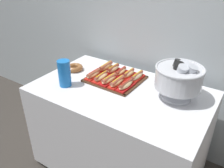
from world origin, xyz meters
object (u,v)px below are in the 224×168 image
Objects in this scene: punch_bowl at (179,77)px; buffet_table at (120,129)px; hot_dog_0 at (94,75)px; hot_dog_7 at (121,72)px; hot_dog_6 at (113,69)px; hot_dog_8 at (129,74)px; hot_dog_1 at (101,77)px; hot_dog_9 at (137,77)px; hot_dog_2 at (109,80)px; cup_stack at (64,73)px; hot_dog_5 at (106,67)px; serving_tray at (115,79)px; hot_dog_3 at (117,82)px; donut at (75,68)px; hot_dog_4 at (126,85)px.

buffet_table is at bearing -162.95° from punch_bowl.
hot_dog_7 is at bearing 46.43° from hot_dog_0.
hot_dog_6 is 0.15m from hot_dog_8.
hot_dog_1 is 0.99× the size of hot_dog_9.
hot_dog_2 is 0.34m from cup_stack.
hot_dog_6 is (0.00, 0.16, 0.00)m from hot_dog_1.
hot_dog_6 is 0.78× the size of cup_stack.
hot_dog_1 is at bearing -66.85° from hot_dog_5.
hot_dog_0 is 0.08m from hot_dog_1.
buffet_table is at bearing -77.76° from hot_dog_8.
hot_dog_0 is at bearing 178.70° from hot_dog_2.
serving_tray is 2.55× the size of hot_dog_8.
buffet_table is at bearing -36.85° from hot_dog_5.
hot_dog_6 reaches higher than serving_tray.
punch_bowl reaches higher than hot_dog_1.
hot_dog_5 is 0.87× the size of cup_stack.
hot_dog_6 is at bearing 134.08° from buffet_table.
hot_dog_3 is 1.00× the size of hot_dog_5.
hot_dog_0 is 0.22m from hot_dog_7.
serving_tray is at bearing -179.79° from punch_bowl.
donut is at bearing 172.81° from hot_dog_1.
hot_dog_4 is (0.07, -0.00, -0.00)m from hot_dog_3.
cup_stack reaches higher than hot_dog_7.
punch_bowl is at bearing 9.57° from hot_dog_2.
hot_dog_8 is at bearing 64.26° from hot_dog_2.
donut is (-0.53, 0.04, -0.01)m from hot_dog_4.
hot_dog_0 reaches higher than hot_dog_8.
buffet_table is at bearing -59.21° from hot_dog_7.
hot_dog_1 is 0.23m from hot_dog_4.
hot_dog_2 is at bearing 165.23° from buffet_table.
hot_dog_6 is 0.49× the size of punch_bowl.
punch_bowl reaches higher than hot_dog_3.
hot_dog_7 is (0.00, 0.08, 0.03)m from serving_tray.
serving_tray is at bearing -91.30° from hot_dog_7.
punch_bowl is at bearing 8.17° from hot_dog_1.
hot_dog_5 is (-0.07, 0.17, 0.00)m from hot_dog_1.
hot_dog_8 is at bearing 88.70° from hot_dog_3.
hot_dog_5 reaches higher than donut.
serving_tray is 0.17m from hot_dog_9.
hot_dog_0 is 0.24m from donut.
hot_dog_1 is at bearing -115.74° from hot_dog_7.
hot_dog_1 is at bearing -1.30° from hot_dog_0.
cup_stack is at bearing -159.51° from punch_bowl.
hot_dog_0 is at bearing 178.70° from hot_dog_4.
hot_dog_1 is 0.99× the size of hot_dog_5.
hot_dog_0 is 0.52× the size of punch_bowl.
punch_bowl reaches higher than hot_dog_2.
hot_dog_8 is 0.51× the size of punch_bowl.
hot_dog_5 reaches higher than buffet_table.
punch_bowl reaches higher than hot_dog_0.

